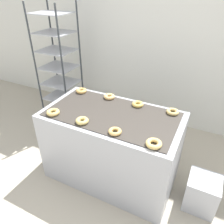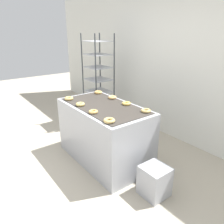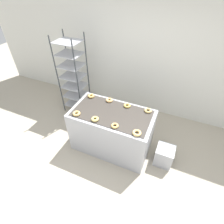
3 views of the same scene
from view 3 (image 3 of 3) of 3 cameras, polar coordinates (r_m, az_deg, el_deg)
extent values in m
plane|color=#B2A893|center=(3.32, -4.71, -18.79)|extent=(14.00, 14.00, 0.00)
cube|color=silver|center=(3.96, 9.07, 18.59)|extent=(8.00, 0.05, 2.80)
cube|color=#A8AAB2|center=(3.32, 0.00, -6.10)|extent=(1.44, 0.79, 0.87)
cube|color=#38332D|center=(3.01, 0.00, -0.35)|extent=(1.33, 0.70, 0.01)
cube|color=#262628|center=(2.87, 4.50, -10.73)|extent=(0.12, 0.07, 0.10)
cylinder|color=#33383D|center=(4.07, -17.21, 10.34)|extent=(0.02, 0.02, 1.83)
cylinder|color=#33383D|center=(3.79, -11.17, 9.11)|extent=(0.02, 0.02, 1.83)
cylinder|color=#33383D|center=(4.37, -13.75, 13.12)|extent=(0.02, 0.02, 1.83)
cylinder|color=#33383D|center=(4.11, -7.88, 12.10)|extent=(0.02, 0.02, 1.83)
cube|color=#A8AAB2|center=(4.47, -11.22, 3.08)|extent=(0.50, 0.44, 0.01)
cube|color=#A8AAB2|center=(4.33, -11.64, 5.71)|extent=(0.50, 0.44, 0.01)
cube|color=#A8AAB2|center=(4.19, -12.09, 8.51)|extent=(0.50, 0.44, 0.01)
cube|color=#A8AAB2|center=(4.07, -12.58, 11.48)|extent=(0.50, 0.44, 0.01)
cube|color=#A8AAB2|center=(3.96, -13.11, 14.64)|extent=(0.50, 0.44, 0.01)
cube|color=#A8AAB2|center=(3.86, -13.68, 17.96)|extent=(0.50, 0.44, 0.01)
cube|color=#A8AAB2|center=(3.78, -14.31, 21.45)|extent=(0.50, 0.44, 0.01)
cube|color=#A8AAB2|center=(3.39, 16.62, -13.47)|extent=(0.31, 0.31, 0.38)
torus|color=tan|center=(3.03, -11.52, -0.46)|extent=(0.13, 0.13, 0.04)
torus|color=#D4B867|center=(2.88, -5.57, -2.30)|extent=(0.13, 0.13, 0.04)
torus|color=#DCAD5E|center=(2.76, 0.93, -4.49)|extent=(0.12, 0.12, 0.04)
torus|color=#E5BD6C|center=(2.67, 8.11, -6.77)|extent=(0.14, 0.14, 0.04)
torus|color=#DEA95A|center=(3.40, -6.81, 5.26)|extent=(0.13, 0.13, 0.04)
torus|color=#ECB56D|center=(3.26, -0.87, 3.91)|extent=(0.13, 0.13, 0.04)
torus|color=#E3BB59|center=(3.15, 4.98, 2.13)|extent=(0.13, 0.13, 0.04)
torus|color=#D9B76B|center=(3.09, 11.67, 0.48)|extent=(0.13, 0.13, 0.04)
camera|label=1|loc=(0.86, 7.38, -24.02)|focal=35.00mm
camera|label=2|loc=(1.84, 74.29, -28.45)|focal=35.00mm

